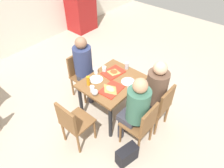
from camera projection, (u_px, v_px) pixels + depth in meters
The scene contains 23 objects.
ground_plane at pixel (112, 111), 3.79m from camera, with size 10.00×10.00×0.02m, color #B7A893.
main_table at pixel (112, 86), 3.38m from camera, with size 0.97×0.78×0.73m.
chair_near_left at pixel (142, 124), 2.94m from camera, with size 0.40×0.40×0.86m.
chair_near_right at pixel (160, 105), 3.21m from camera, with size 0.40×0.40×0.86m.
chair_far_side at pixel (81, 72), 3.83m from camera, with size 0.40×0.40×0.86m.
chair_left_end at pixel (73, 122), 2.96m from camera, with size 0.40×0.40×0.86m.
person_in_red at pixel (135, 107), 2.84m from camera, with size 0.32×0.42×1.27m.
person_in_brown_jacket at pixel (154, 89), 3.12m from camera, with size 0.32×0.42×1.27m.
person_far_side at pixel (85, 65), 3.60m from camera, with size 0.32×0.42×1.27m.
tray_red_near at pixel (112, 89), 3.14m from camera, with size 0.36×0.26×0.02m, color red.
tray_red_far at pixel (113, 72), 3.46m from camera, with size 0.36×0.26×0.02m, color red.
paper_plate_center at pixel (96, 79), 3.33m from camera, with size 0.22×0.22×0.01m, color white.
paper_plate_near_edge at pixel (128, 82), 3.28m from camera, with size 0.22×0.22×0.01m, color white.
pizza_slice_a at pixel (110, 89), 3.12m from camera, with size 0.20×0.26×0.02m.
pizza_slice_b at pixel (114, 72), 3.44m from camera, with size 0.21×0.22×0.02m.
plastic_cup_a at pixel (96, 71), 3.42m from camera, with size 0.07×0.07×0.10m, color white.
plastic_cup_b at pixel (130, 86), 3.12m from camera, with size 0.07×0.07×0.10m, color white.
plastic_cup_c at pixel (92, 89), 3.08m from camera, with size 0.07×0.07×0.10m, color white.
plastic_cup_d at pixel (104, 69), 3.45m from camera, with size 0.07×0.07×0.10m, color white.
soda_can at pixel (127, 66), 3.51m from camera, with size 0.07×0.07×0.12m, color #B7BCC6.
condiment_bottle at pixel (88, 81), 3.18m from camera, with size 0.06×0.06×0.16m, color orange.
foil_bundle at pixel (95, 92), 3.03m from camera, with size 0.10×0.10×0.10m, color silver.
handbag at pixel (127, 155), 2.96m from camera, with size 0.32×0.16×0.28m, color black.
Camera 1 is at (-1.92, -1.65, 2.85)m, focal length 33.00 mm.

